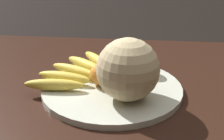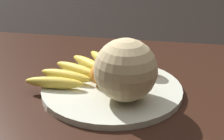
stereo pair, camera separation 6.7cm
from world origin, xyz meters
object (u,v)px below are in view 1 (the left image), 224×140
at_px(fruit_bowl, 112,88).
at_px(orange_back_left, 101,74).
at_px(orange_front_right, 122,67).
at_px(melon, 128,70).
at_px(orange_front_left, 145,65).
at_px(kitchen_table, 126,109).
at_px(orange_mid_center, 108,63).
at_px(banana_bunch, 76,71).

distance_m(fruit_bowl, orange_back_left, 0.05).
distance_m(orange_front_right, orange_back_left, 0.08).
bearing_deg(orange_back_left, orange_front_right, -135.97).
distance_m(melon, orange_front_left, 0.18).
xyz_separation_m(kitchen_table, orange_front_right, (0.01, -0.01, 0.14)).
relative_size(fruit_bowl, orange_front_right, 5.92).
bearing_deg(orange_mid_center, banana_bunch, 23.72).
bearing_deg(orange_back_left, fruit_bowl, 168.10).
bearing_deg(kitchen_table, melon, 94.42).
relative_size(orange_front_left, orange_front_right, 0.91).
bearing_deg(melon, orange_mid_center, -66.77).
relative_size(orange_front_left, orange_mid_center, 0.96).
xyz_separation_m(fruit_bowl, orange_back_left, (0.03, -0.01, 0.04)).
relative_size(melon, orange_front_right, 2.43).
xyz_separation_m(kitchen_table, banana_bunch, (0.15, -0.01, 0.12)).
height_order(melon, orange_back_left, melon).
bearing_deg(orange_front_left, orange_back_left, 35.77).
distance_m(banana_bunch, orange_front_left, 0.21).
height_order(banana_bunch, orange_back_left, orange_back_left).
bearing_deg(banana_bunch, kitchen_table, -157.63).
relative_size(kitchen_table, orange_mid_center, 26.46).
xyz_separation_m(melon, orange_mid_center, (0.07, -0.16, -0.05)).
height_order(orange_front_right, orange_mid_center, orange_front_right).
bearing_deg(melon, orange_front_right, -79.74).
height_order(kitchen_table, orange_back_left, orange_back_left).
xyz_separation_m(fruit_bowl, melon, (-0.05, 0.07, 0.09)).
height_order(orange_front_right, orange_back_left, orange_front_right).
xyz_separation_m(fruit_bowl, banana_bunch, (0.11, -0.06, 0.02)).
bearing_deg(orange_front_left, kitchen_table, 42.08).
bearing_deg(orange_front_right, orange_front_left, -152.73).
xyz_separation_m(banana_bunch, orange_back_left, (-0.08, 0.05, 0.02)).
relative_size(orange_front_right, orange_back_left, 1.03).
bearing_deg(orange_mid_center, orange_back_left, 83.62).
height_order(melon, banana_bunch, melon).
height_order(kitchen_table, melon, melon).
height_order(fruit_bowl, orange_mid_center, orange_mid_center).
xyz_separation_m(fruit_bowl, orange_front_left, (-0.09, -0.10, 0.04)).
bearing_deg(fruit_bowl, orange_front_right, -112.07).
distance_m(melon, orange_back_left, 0.12).
height_order(kitchen_table, fruit_bowl, fruit_bowl).
bearing_deg(orange_mid_center, orange_front_right, 143.28).
distance_m(kitchen_table, orange_front_left, 0.15).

